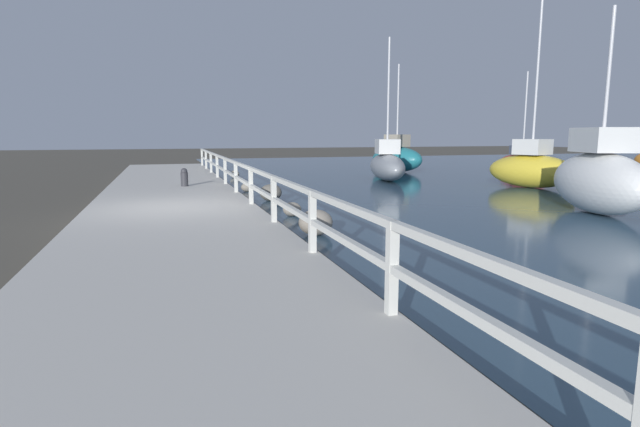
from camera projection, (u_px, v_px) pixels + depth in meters
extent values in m
plane|color=#4C473D|center=(173.00, 220.00, 12.00)|extent=(120.00, 120.00, 0.00)
cube|color=beige|center=(173.00, 214.00, 11.98)|extent=(3.99, 36.00, 0.31)
cube|color=silver|center=(392.00, 268.00, 4.81)|extent=(0.10, 0.10, 0.93)
cube|color=silver|center=(312.00, 221.00, 7.35)|extent=(0.10, 0.10, 0.93)
cube|color=silver|center=(274.00, 199.00, 9.89)|extent=(0.10, 0.10, 0.93)
cube|color=silver|center=(251.00, 186.00, 12.44)|extent=(0.10, 0.10, 0.93)
cube|color=silver|center=(236.00, 177.00, 14.98)|extent=(0.10, 0.10, 0.93)
cube|color=silver|center=(225.00, 171.00, 17.53)|extent=(0.10, 0.10, 0.93)
cube|color=silver|center=(217.00, 166.00, 20.07)|extent=(0.10, 0.10, 0.93)
cube|color=silver|center=(211.00, 162.00, 22.61)|extent=(0.10, 0.10, 0.93)
cube|color=silver|center=(206.00, 159.00, 25.16)|extent=(0.10, 0.10, 0.93)
cube|color=silver|center=(202.00, 157.00, 27.70)|extent=(0.10, 0.10, 0.93)
cube|color=silver|center=(250.00, 169.00, 12.37)|extent=(0.09, 32.50, 0.08)
cube|color=silver|center=(251.00, 186.00, 12.44)|extent=(0.09, 32.50, 0.08)
ellipsoid|color=gray|center=(316.00, 222.00, 10.19)|extent=(0.71, 0.64, 0.53)
ellipsoid|color=gray|center=(247.00, 187.00, 17.87)|extent=(0.43, 0.39, 0.32)
ellipsoid|color=gray|center=(235.00, 174.00, 23.61)|extent=(0.45, 0.41, 0.34)
ellipsoid|color=#666056|center=(271.00, 193.00, 15.42)|extent=(0.69, 0.62, 0.52)
ellipsoid|color=gray|center=(292.00, 209.00, 12.57)|extent=(0.47, 0.42, 0.35)
cylinder|color=#333338|center=(184.00, 179.00, 16.73)|extent=(0.24, 0.24, 0.46)
sphere|color=#333338|center=(184.00, 171.00, 16.69)|extent=(0.22, 0.22, 0.22)
ellipsoid|color=gray|center=(387.00, 167.00, 22.20)|extent=(2.55, 4.98, 1.18)
cube|color=silver|center=(387.00, 146.00, 22.06)|extent=(1.24, 1.50, 0.64)
cylinder|color=silver|center=(388.00, 96.00, 21.72)|extent=(0.09, 0.09, 4.97)
ellipsoid|color=gold|center=(531.00, 171.00, 19.14)|extent=(2.69, 3.81, 1.26)
cube|color=silver|center=(533.00, 147.00, 19.00)|extent=(1.41, 1.38, 0.58)
cylinder|color=silver|center=(538.00, 62.00, 18.50)|extent=(0.09, 0.09, 6.83)
ellipsoid|color=white|center=(599.00, 183.00, 12.90)|extent=(2.55, 4.10, 1.58)
cube|color=silver|center=(603.00, 140.00, 12.72)|extent=(1.42, 1.68, 0.63)
cylinder|color=silver|center=(608.00, 80.00, 12.49)|extent=(0.09, 0.09, 3.58)
ellipsoid|color=#1E707A|center=(397.00, 159.00, 27.17)|extent=(2.63, 3.67, 1.36)
cube|color=#9E937F|center=(397.00, 141.00, 27.01)|extent=(1.34, 1.31, 0.66)
cylinder|color=silver|center=(398.00, 106.00, 26.72)|extent=(0.09, 0.09, 4.34)
ellipsoid|color=red|center=(522.00, 163.00, 27.17)|extent=(1.48, 4.31, 0.94)
cube|color=#4C566B|center=(523.00, 150.00, 27.06)|extent=(0.87, 1.72, 0.47)
cylinder|color=silver|center=(525.00, 113.00, 26.75)|extent=(0.09, 0.09, 4.37)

